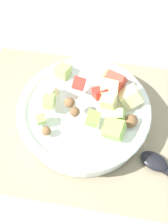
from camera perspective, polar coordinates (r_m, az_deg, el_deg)
ground_plane at (r=0.67m, az=-1.31°, el=-1.83°), size 2.40×2.40×0.00m
placemat at (r=0.67m, az=-1.31°, el=-1.70°), size 0.44×0.35×0.01m
salad_bowl at (r=0.64m, az=0.13°, el=-0.14°), size 0.26×0.26×0.11m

